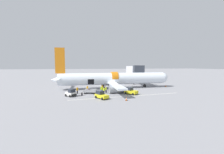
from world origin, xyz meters
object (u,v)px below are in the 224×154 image
baggage_cart_loading (90,91)px  ground_crew_marshal (87,88)px  airplane (113,79)px  baggage_tug_mid (71,93)px  ground_crew_helper (102,89)px  ground_crew_supervisor (77,90)px  ground_crew_loader_a (102,88)px  ground_crew_driver (104,90)px  baggage_tug_rear (101,95)px  suitcase_on_tarmac_upright (82,94)px  ground_crew_loader_b (106,90)px  baggage_tug_lead (131,91)px

baggage_cart_loading → ground_crew_marshal: bearing=103.6°
airplane → ground_crew_marshal: 8.62m
baggage_tug_mid → ground_crew_helper: size_ratio=1.47×
ground_crew_supervisor → ground_crew_marshal: ground_crew_supervisor is taller
airplane → baggage_cart_loading: size_ratio=8.45×
ground_crew_loader_a → ground_crew_driver: bearing=-88.8°
ground_crew_helper → baggage_tug_rear: bearing=-98.1°
ground_crew_helper → suitcase_on_tarmac_upright: ground_crew_helper is taller
airplane → ground_crew_loader_b: 7.30m
ground_crew_supervisor → baggage_tug_mid: bearing=-115.1°
ground_crew_supervisor → suitcase_on_tarmac_upright: ground_crew_supervisor is taller
baggage_cart_loading → airplane: bearing=42.5°
airplane → ground_crew_loader_b: size_ratio=22.15×
airplane → ground_crew_supervisor: 11.76m
ground_crew_loader_a → ground_crew_helper: ground_crew_loader_a is taller
ground_crew_loader_a → airplane: bearing=51.3°
ground_crew_loader_b → ground_crew_helper: 1.17m
baggage_tug_mid → ground_crew_helper: ground_crew_helper is taller
baggage_tug_mid → baggage_tug_rear: baggage_tug_mid is taller
baggage_tug_rear → ground_crew_loader_b: 5.93m
ground_crew_helper → ground_crew_marshal: bearing=139.6°
ground_crew_loader_b → ground_crew_driver: (-0.71, -1.09, -0.02)m
baggage_cart_loading → ground_crew_loader_b: 3.88m
baggage_cart_loading → ground_crew_loader_a: 3.51m
ground_crew_supervisor → ground_crew_helper: bearing=-6.0°
ground_crew_supervisor → baggage_tug_lead: bearing=-13.7°
baggage_tug_mid → ground_crew_loader_a: bearing=27.4°
airplane → baggage_tug_lead: 9.53m
ground_crew_driver → ground_crew_marshal: 5.32m
ground_crew_marshal → baggage_tug_mid: bearing=-127.0°
ground_crew_loader_b → baggage_tug_lead: bearing=-25.6°
baggage_tug_rear → ground_crew_marshal: size_ratio=2.13×
ground_crew_loader_b → baggage_tug_mid: bearing=-164.7°
ground_crew_loader_a → ground_crew_marshal: (-3.73, 1.04, -0.13)m
ground_crew_marshal → ground_crew_loader_a: bearing=-15.6°
baggage_tug_mid → ground_crew_supervisor: 2.92m
ground_crew_driver → ground_crew_marshal: ground_crew_marshal is taller
suitcase_on_tarmac_upright → baggage_tug_lead: bearing=-2.9°
baggage_tug_lead → ground_crew_supervisor: 12.77m
baggage_tug_mid → baggage_tug_rear: (6.26, -3.38, -0.01)m
ground_crew_driver → baggage_tug_mid: bearing=-171.3°
baggage_tug_rear → suitcase_on_tarmac_upright: bearing=137.7°
ground_crew_marshal → baggage_cart_loading: bearing=-76.4°
suitcase_on_tarmac_upright → ground_crew_loader_b: bearing=19.3°
ground_crew_helper → baggage_tug_mid: bearing=-163.9°
airplane → ground_crew_marshal: (-7.53, -3.69, -1.99)m
airplane → ground_crew_loader_a: airplane is taller
baggage_tug_mid → ground_crew_driver: bearing=8.7°
baggage_tug_lead → ground_crew_marshal: (-9.97, 5.27, 0.12)m
baggage_tug_mid → baggage_cart_loading: (4.31, 2.25, -0.20)m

